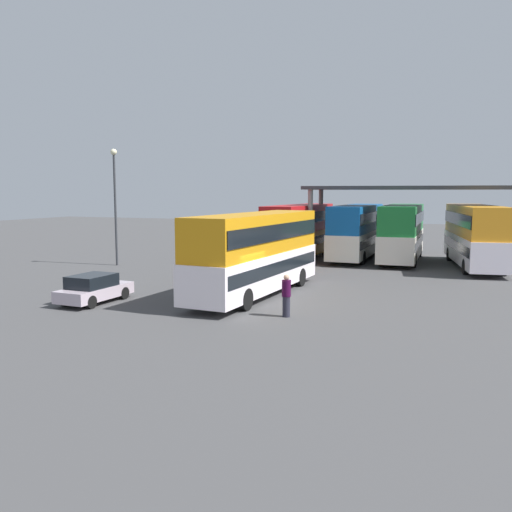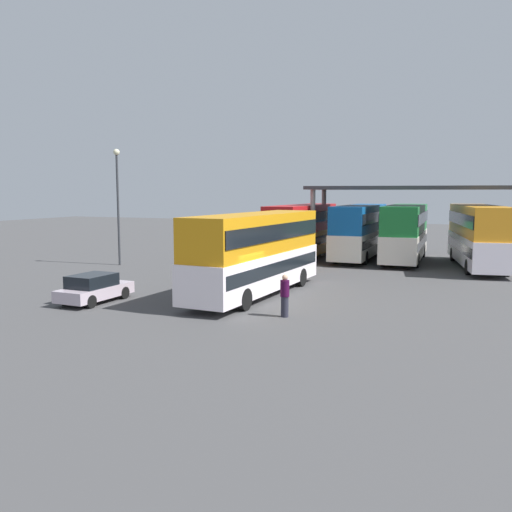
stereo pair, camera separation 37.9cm
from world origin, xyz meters
The scene contains 10 objects.
ground_plane centered at (0.00, 0.00, 0.00)m, with size 140.00×140.00×0.00m, color #444345.
double_decker_main centered at (-0.44, 2.94, 2.27)m, with size 3.18×11.25×4.14m.
parked_hatchback centered at (-6.87, -1.63, 0.67)m, with size 1.82×3.89×1.35m.
double_decker_near_canopy centered at (-2.64, 17.61, 2.31)m, with size 2.63×11.21×4.22m.
double_decker_mid_row centered at (1.34, 19.80, 2.29)m, with size 2.53×10.76×4.18m.
double_decker_far_right centered at (4.83, 19.48, 2.32)m, with size 2.86×10.54×4.22m.
double_decker_end_of_row centered at (9.91, 17.87, 2.35)m, with size 4.43×11.68×4.29m.
depot_canopy centered at (6.36, 19.00, 5.23)m, with size 17.57×7.62×5.63m.
lamppost_tall centered at (-13.81, 9.71, 5.13)m, with size 0.44×0.44×8.20m.
pedestrian_waiting centered at (2.50, -1.05, 0.90)m, with size 0.38×0.38×1.80m.
Camera 2 is at (9.80, -21.94, 5.21)m, focal length 37.79 mm.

